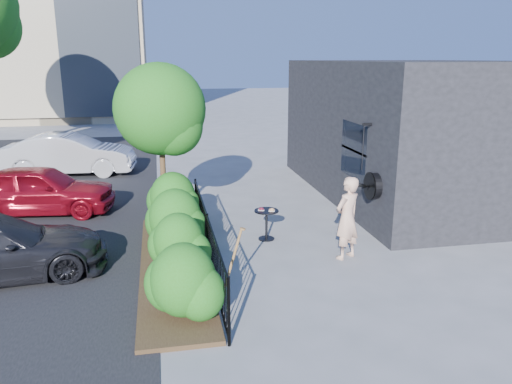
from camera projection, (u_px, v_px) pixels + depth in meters
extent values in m
plane|color=gray|center=(280.00, 260.00, 10.44)|extent=(120.00, 120.00, 0.00)
cube|color=black|center=(421.00, 128.00, 15.20)|extent=(6.00, 9.00, 4.00)
cube|color=black|center=(354.00, 150.00, 12.71)|extent=(0.04, 1.60, 1.40)
cube|color=black|center=(354.00, 150.00, 12.71)|extent=(0.05, 1.70, 0.06)
cylinder|color=black|center=(374.00, 186.00, 11.41)|extent=(0.18, 0.60, 0.60)
cylinder|color=black|center=(370.00, 186.00, 11.40)|extent=(0.03, 0.64, 0.64)
cube|color=black|center=(368.00, 124.00, 11.53)|extent=(0.25, 0.06, 0.06)
cylinder|color=black|center=(363.00, 148.00, 11.66)|extent=(0.02, 0.02, 1.05)
cylinder|color=black|center=(229.00, 312.00, 7.17)|extent=(0.05, 0.05, 1.10)
cylinder|color=black|center=(208.00, 240.00, 10.01)|extent=(0.05, 0.05, 1.10)
cylinder|color=black|center=(196.00, 200.00, 12.85)|extent=(0.05, 0.05, 1.10)
cube|color=black|center=(207.00, 216.00, 9.88)|extent=(0.03, 6.00, 0.03)
cube|color=black|center=(208.00, 261.00, 10.13)|extent=(0.03, 6.00, 0.03)
cylinder|color=black|center=(228.00, 309.00, 7.27)|extent=(0.02, 0.02, 1.04)
cylinder|color=black|center=(226.00, 302.00, 7.45)|extent=(0.02, 0.02, 1.04)
cylinder|color=black|center=(224.00, 296.00, 7.64)|extent=(0.02, 0.02, 1.04)
cylinder|color=black|center=(222.00, 290.00, 7.83)|extent=(0.02, 0.02, 1.04)
cylinder|color=black|center=(221.00, 285.00, 8.02)|extent=(0.02, 0.02, 1.04)
cylinder|color=black|center=(219.00, 280.00, 8.21)|extent=(0.02, 0.02, 1.04)
cylinder|color=black|center=(218.00, 275.00, 8.40)|extent=(0.02, 0.02, 1.04)
cylinder|color=black|center=(216.00, 270.00, 8.59)|extent=(0.02, 0.02, 1.04)
cylinder|color=black|center=(215.00, 265.00, 8.78)|extent=(0.02, 0.02, 1.04)
cylinder|color=black|center=(214.00, 261.00, 8.97)|extent=(0.02, 0.02, 1.04)
cylinder|color=black|center=(213.00, 257.00, 9.16)|extent=(0.02, 0.02, 1.04)
cylinder|color=black|center=(211.00, 253.00, 9.35)|extent=(0.02, 0.02, 1.04)
cylinder|color=black|center=(210.00, 249.00, 9.54)|extent=(0.02, 0.02, 1.04)
cylinder|color=black|center=(209.00, 245.00, 9.73)|extent=(0.02, 0.02, 1.04)
cylinder|color=black|center=(208.00, 242.00, 9.92)|extent=(0.02, 0.02, 1.04)
cylinder|color=black|center=(207.00, 238.00, 10.11)|extent=(0.02, 0.02, 1.04)
cylinder|color=black|center=(206.00, 235.00, 10.30)|extent=(0.02, 0.02, 1.04)
cylinder|color=black|center=(205.00, 232.00, 10.49)|extent=(0.02, 0.02, 1.04)
cylinder|color=black|center=(204.00, 228.00, 10.68)|extent=(0.02, 0.02, 1.04)
cylinder|color=black|center=(204.00, 225.00, 10.87)|extent=(0.02, 0.02, 1.04)
cylinder|color=black|center=(203.00, 223.00, 11.05)|extent=(0.02, 0.02, 1.04)
cylinder|color=black|center=(202.00, 220.00, 11.24)|extent=(0.02, 0.02, 1.04)
cylinder|color=black|center=(201.00, 217.00, 11.43)|extent=(0.02, 0.02, 1.04)
cylinder|color=black|center=(200.00, 215.00, 11.62)|extent=(0.02, 0.02, 1.04)
cylinder|color=black|center=(200.00, 212.00, 11.81)|extent=(0.02, 0.02, 1.04)
cylinder|color=black|center=(199.00, 210.00, 12.00)|extent=(0.02, 0.02, 1.04)
cylinder|color=black|center=(198.00, 207.00, 12.19)|extent=(0.02, 0.02, 1.04)
cylinder|color=black|center=(198.00, 205.00, 12.38)|extent=(0.02, 0.02, 1.04)
cylinder|color=black|center=(197.00, 203.00, 12.57)|extent=(0.02, 0.02, 1.04)
cylinder|color=black|center=(196.00, 201.00, 12.76)|extent=(0.02, 0.02, 1.04)
cube|color=#382616|center=(174.00, 266.00, 10.02)|extent=(1.30, 6.00, 0.08)
ellipsoid|color=#256316|center=(183.00, 282.00, 7.78)|extent=(1.10, 1.10, 1.24)
ellipsoid|color=#256316|center=(179.00, 246.00, 9.29)|extent=(1.10, 1.10, 1.24)
ellipsoid|color=#256316|center=(175.00, 221.00, 10.71)|extent=(1.10, 1.10, 1.24)
ellipsoid|color=#256316|center=(173.00, 203.00, 12.04)|extent=(1.10, 1.10, 1.24)
cylinder|color=#3F2B19|center=(163.00, 178.00, 12.35)|extent=(0.14, 0.14, 2.40)
sphere|color=#256316|center=(160.00, 112.00, 11.92)|extent=(2.20, 2.20, 2.20)
sphere|color=#256316|center=(174.00, 126.00, 11.87)|extent=(1.43, 1.43, 1.43)
cylinder|color=black|center=(267.00, 211.00, 11.43)|extent=(0.56, 0.56, 0.03)
cylinder|color=black|center=(266.00, 225.00, 11.52)|extent=(0.06, 0.06, 0.67)
cylinder|color=black|center=(266.00, 239.00, 11.61)|extent=(0.37, 0.37, 0.03)
cube|color=white|center=(261.00, 210.00, 11.45)|extent=(0.17, 0.17, 0.01)
cube|color=white|center=(272.00, 211.00, 11.39)|extent=(0.17, 0.17, 0.01)
torus|color=#540E18|center=(261.00, 209.00, 11.44)|extent=(0.13, 0.13, 0.04)
torus|color=#AF7D4A|center=(272.00, 210.00, 11.39)|extent=(0.13, 0.13, 0.04)
imported|color=#D4A489|center=(347.00, 218.00, 10.31)|extent=(0.77, 0.69, 1.76)
cylinder|color=brown|center=(233.00, 260.00, 8.59)|extent=(0.37, 0.05, 1.16)
cube|color=gray|center=(223.00, 294.00, 8.71)|extent=(0.09, 0.17, 0.25)
cylinder|color=brown|center=(243.00, 229.00, 8.47)|extent=(0.10, 0.10, 0.05)
imported|color=maroon|center=(39.00, 190.00, 13.37)|extent=(4.08, 2.04, 1.33)
imported|color=#B8B8BD|center=(70.00, 154.00, 17.86)|extent=(4.64, 1.98, 1.49)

